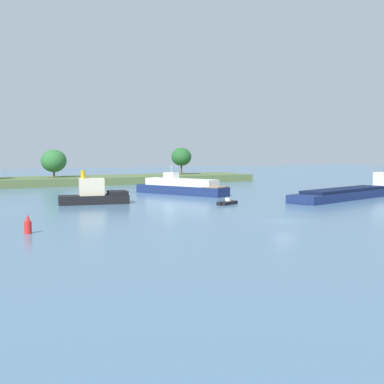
# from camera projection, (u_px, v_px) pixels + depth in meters

# --- Properties ---
(ground_plane) EXTENTS (400.00, 400.00, 0.00)m
(ground_plane) POSITION_uv_depth(u_px,v_px,m) (285.00, 221.00, 57.47)
(ground_plane) COLOR slate
(treeline_island) EXTENTS (85.63, 16.80, 9.33)m
(treeline_island) POSITION_uv_depth(u_px,v_px,m) (70.00, 175.00, 122.49)
(treeline_island) COLOR #566B3D
(treeline_island) RESTS_ON ground
(white_riverboat) EXTENTS (11.90, 18.96, 5.41)m
(white_riverboat) POSITION_uv_depth(u_px,v_px,m) (181.00, 187.00, 93.86)
(white_riverboat) COLOR navy
(white_riverboat) RESTS_ON ground
(tugboat) EXTENTS (10.87, 5.41, 5.10)m
(tugboat) POSITION_uv_depth(u_px,v_px,m) (95.00, 195.00, 76.77)
(tugboat) COLOR black
(tugboat) RESTS_ON ground
(cargo_barge) EXTENTS (29.70, 13.18, 5.90)m
(cargo_barge) POSITION_uv_depth(u_px,v_px,m) (352.00, 192.00, 86.13)
(cargo_barge) COLOR navy
(cargo_barge) RESTS_ON ground
(fishing_skiff) EXTENTS (4.01, 3.08, 0.97)m
(fishing_skiff) POSITION_uv_depth(u_px,v_px,m) (227.00, 203.00, 75.80)
(fishing_skiff) COLOR black
(fishing_skiff) RESTS_ON ground
(channel_buoy_red) EXTENTS (0.70, 0.70, 1.90)m
(channel_buoy_red) POSITION_uv_depth(u_px,v_px,m) (28.00, 225.00, 48.66)
(channel_buoy_red) COLOR red
(channel_buoy_red) RESTS_ON ground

